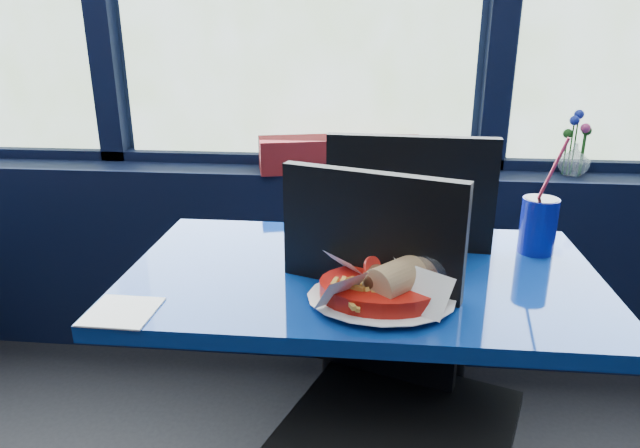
# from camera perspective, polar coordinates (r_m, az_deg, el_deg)

# --- Properties ---
(window_sill) EXTENTS (5.00, 0.26, 0.80)m
(window_sill) POSITION_cam_1_polar(r_m,az_deg,el_deg) (2.44, -2.45, -3.53)
(window_sill) COLOR black
(window_sill) RESTS_ON ground
(near_table) EXTENTS (1.20, 0.70, 0.75)m
(near_table) POSITION_cam_1_polar(r_m,az_deg,el_deg) (1.56, 4.04, -10.74)
(near_table) COLOR black
(near_table) RESTS_ON ground
(chair_near_front) EXTENTS (0.60, 0.60, 1.04)m
(chair_near_front) POSITION_cam_1_polar(r_m,az_deg,el_deg) (1.36, 6.55, -14.48)
(chair_near_front) COLOR black
(chair_near_front) RESTS_ON ground
(chair_near_back) EXTENTS (0.51, 0.51, 1.07)m
(chair_near_back) POSITION_cam_1_polar(r_m,az_deg,el_deg) (1.81, 8.04, -4.70)
(chair_near_back) COLOR black
(chair_near_back) RESTS_ON ground
(planter_box) EXTENTS (0.66, 0.31, 0.13)m
(planter_box) POSITION_cam_1_polar(r_m,az_deg,el_deg) (2.28, 2.08, 7.12)
(planter_box) COLOR maroon
(planter_box) RESTS_ON window_sill
(flower_vase) EXTENTS (0.15, 0.15, 0.25)m
(flower_vase) POSITION_cam_1_polar(r_m,az_deg,el_deg) (2.38, 24.11, 6.24)
(flower_vase) COLOR silver
(flower_vase) RESTS_ON window_sill
(food_basket) EXTENTS (0.37, 0.37, 0.11)m
(food_basket) POSITION_cam_1_polar(r_m,az_deg,el_deg) (1.30, 6.44, -6.37)
(food_basket) COLOR #AF130B
(food_basket) RESTS_ON near_table
(ketchup_bottle) EXTENTS (0.05, 0.05, 0.20)m
(ketchup_bottle) POSITION_cam_1_polar(r_m,az_deg,el_deg) (1.71, 0.42, 2.04)
(ketchup_bottle) COLOR #AF130B
(ketchup_bottle) RESTS_ON near_table
(soda_cup) EXTENTS (0.10, 0.10, 0.33)m
(soda_cup) POSITION_cam_1_polar(r_m,az_deg,el_deg) (1.67, 20.99, -0.02)
(soda_cup) COLOR navy
(soda_cup) RESTS_ON near_table
(napkin) EXTENTS (0.15, 0.15, 0.00)m
(napkin) POSITION_cam_1_polar(r_m,az_deg,el_deg) (1.34, -19.22, -8.28)
(napkin) COLOR white
(napkin) RESTS_ON near_table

